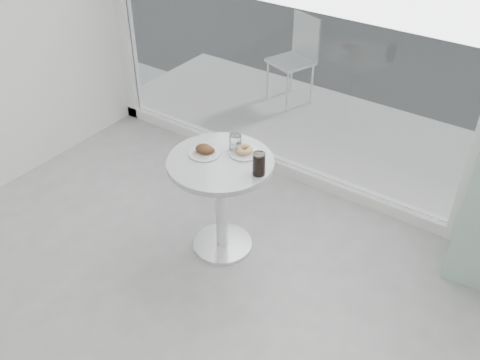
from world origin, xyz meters
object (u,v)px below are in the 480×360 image
Objects in this scene: patio_chair at (297,54)px; cola_glass at (259,164)px; main_table at (221,186)px; plate_fritter at (205,151)px; plate_donut at (244,151)px; water_tumbler_a at (235,143)px; water_tumbler_b at (236,144)px.

patio_chair is 2.49m from cola_glass.
main_table is at bearing -52.68° from patio_chair.
main_table is 3.60× the size of plate_fritter.
plate_donut is at bearing -49.44° from patio_chair.
plate_fritter is 1.73× the size of water_tumbler_a.
water_tumbler_a reaches higher than main_table.
patio_chair reaches higher than plate_fritter.
plate_fritter is at bearing -132.55° from water_tumbler_b.
plate_donut is (0.09, 0.16, 0.24)m from main_table.
cola_glass reaches higher than water_tumbler_a.
water_tumbler_b is (0.73, -2.12, 0.26)m from patio_chair.
water_tumbler_b is (0.01, -0.00, -0.00)m from water_tumbler_a.
main_table is at bearing -93.27° from water_tumbler_a.
cola_glass is (0.43, 0.01, 0.05)m from plate_fritter.
patio_chair reaches higher than water_tumbler_a.
plate_fritter is 0.26m from plate_donut.
plate_donut is 1.34× the size of cola_glass.
water_tumbler_a is 0.79× the size of cola_glass.
plate_fritter is 1.02× the size of plate_donut.
patio_chair is 2.36m from plate_fritter.
main_table is at bearing 0.56° from plate_fritter.
water_tumbler_a reaches higher than plate_donut.
cola_glass is (0.30, 0.01, 0.30)m from main_table.
plate_fritter reaches higher than main_table.
plate_donut is (0.80, -2.12, 0.23)m from patio_chair.
water_tumbler_b is (0.14, 0.16, 0.03)m from plate_fritter.
water_tumbler_a is at bearing 49.15° from plate_fritter.
cola_glass is at bearing -46.00° from patio_chair.
plate_fritter is 0.22m from water_tumbler_b.
plate_donut is at bearing 145.99° from cola_glass.
water_tumbler_a is (-0.08, 0.00, 0.03)m from plate_donut.
cola_glass reaches higher than water_tumbler_b.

